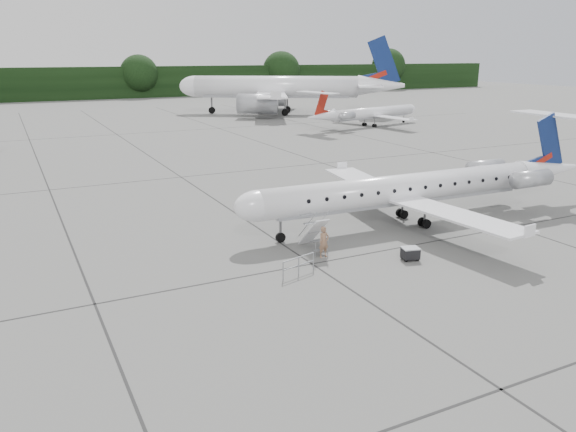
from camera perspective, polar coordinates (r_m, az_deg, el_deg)
ground at (r=33.17m, az=14.61°, el=-4.17°), size 320.00×320.00×0.00m
treeline at (r=154.72m, az=-19.35°, el=12.62°), size 260.00×4.00×8.00m
main_regional_jet at (r=38.36m, az=11.70°, el=4.13°), size 27.53×20.21×6.91m
airstair at (r=33.09m, az=2.60°, el=-1.71°), size 0.92×2.33×2.17m
passenger at (r=32.05m, az=3.67°, el=-2.65°), size 0.71×0.52×1.82m
safety_railing at (r=29.57m, az=1.09°, el=-5.12°), size 2.14×0.67×1.00m
baggage_cart at (r=32.47m, az=12.32°, el=-3.72°), size 1.07×0.94×0.79m
bg_narrowbody at (r=109.69m, az=-1.24°, el=14.04°), size 48.84×44.97×14.28m
bg_regional_right at (r=92.03m, az=8.70°, el=10.86°), size 25.85×21.04×5.98m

